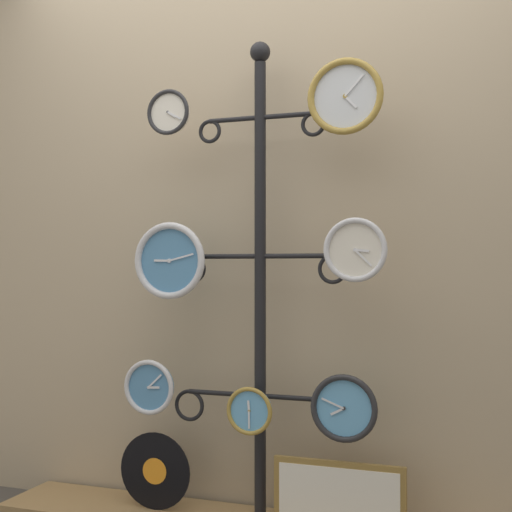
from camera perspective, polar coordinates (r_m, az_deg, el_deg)
shop_wall at (r=3.05m, az=1.34°, el=5.41°), size 4.40×0.04×2.80m
display_stand at (r=2.90m, az=0.34°, el=-8.19°), size 0.76×0.41×1.98m
clock_top_left at (r=3.01m, az=-7.00°, el=11.33°), size 0.19×0.04×0.19m
clock_top_right at (r=2.76m, az=7.16°, el=12.54°), size 0.29×0.04×0.29m
clock_middle_left at (r=2.94m, az=-6.90°, el=-0.38°), size 0.32×0.04×0.32m
clock_middle_right at (r=2.66m, az=7.96°, el=0.49°), size 0.24×0.04×0.24m
clock_bottom_left at (r=3.01m, az=-8.52°, el=-10.33°), size 0.23×0.04×0.23m
clock_bottom_center at (r=2.85m, az=-0.50°, el=-12.28°), size 0.19×0.04×0.19m
clock_bottom_right at (r=2.73m, az=7.07°, el=-11.98°), size 0.25×0.04×0.25m
vinyl_record at (r=3.11m, az=-8.09°, el=-16.66°), size 0.32×0.01×0.32m
picture_frame at (r=2.83m, az=6.62°, el=-18.72°), size 0.50×0.02×0.28m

